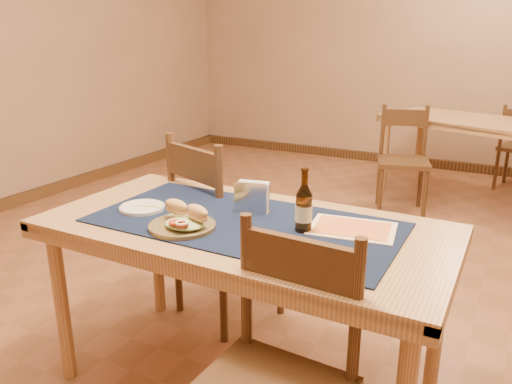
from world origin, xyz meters
The scene contains 13 objects.
room centered at (0.00, 0.00, 1.40)m, with size 6.04×7.04×2.84m.
main_table centered at (0.00, -0.80, 0.67)m, with size 1.60×0.80×0.75m.
placemat centered at (0.00, -0.80, 0.75)m, with size 1.20×0.60×0.01m, color #0E1834.
baseboard centered at (0.00, 0.00, 0.05)m, with size 6.00×7.00×0.10m.
back_table centered at (0.55, 2.39, 0.67)m, with size 1.71×1.24×0.75m.
chair_main_far centered at (-0.38, -0.36, 0.52)m, with size 0.59×0.59×0.99m.
chair_back_near centered at (0.07, 1.80, 0.46)m, with size 0.51×0.51×0.89m.
sandwich_plate centered at (-0.17, -0.97, 0.78)m, with size 0.26×0.26×0.10m.
side_plate centered at (-0.45, -0.87, 0.76)m, with size 0.19×0.19×0.02m.
fork centered at (-0.41, -0.86, 0.77)m, with size 0.12×0.05×0.00m.
beer_bottle centered at (0.24, -0.78, 0.84)m, with size 0.06×0.06×0.24m.
napkin_holder centered at (-0.03, -0.69, 0.82)m, with size 0.16×0.08×0.13m.
menu_card centered at (0.40, -0.68, 0.76)m, with size 0.35×0.28×0.01m.
Camera 1 is at (0.91, -2.39, 1.45)m, focal length 35.00 mm.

